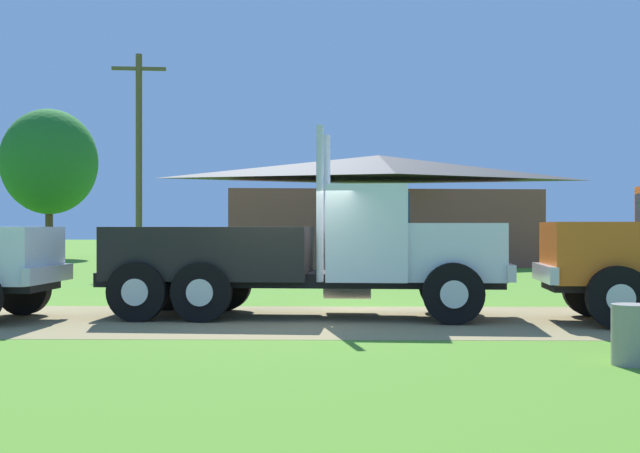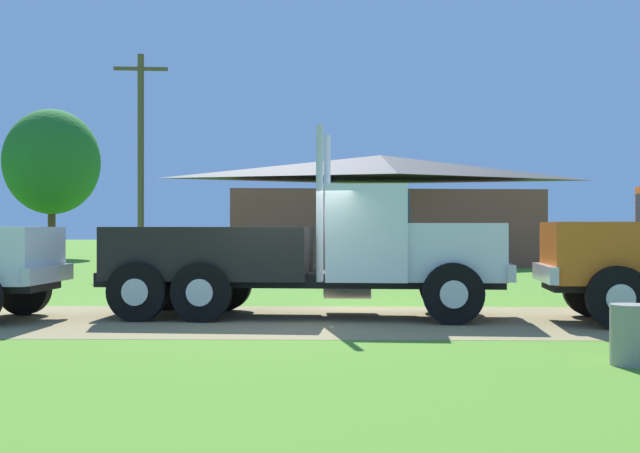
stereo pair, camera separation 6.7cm
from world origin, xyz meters
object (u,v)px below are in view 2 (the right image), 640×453
at_px(truck_foreground_white, 307,254).
at_px(utility_pole_near, 141,156).
at_px(shed_building, 381,212).
at_px(steel_barrel, 630,335).

distance_m(truck_foreground_white, utility_pole_near, 19.60).
distance_m(truck_foreground_white, shed_building, 22.84).
bearing_deg(truck_foreground_white, shed_building, 83.55).
bearing_deg(utility_pole_near, shed_building, 25.89).
xyz_separation_m(steel_barrel, shed_building, (-1.90, 28.58, 2.08)).
height_order(steel_barrel, utility_pole_near, utility_pole_near).
relative_size(truck_foreground_white, utility_pole_near, 0.93).
relative_size(truck_foreground_white, steel_barrel, 10.32).
xyz_separation_m(truck_foreground_white, utility_pole_near, (-7.54, 17.76, 3.46)).
bearing_deg(shed_building, truck_foreground_white, -96.45).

